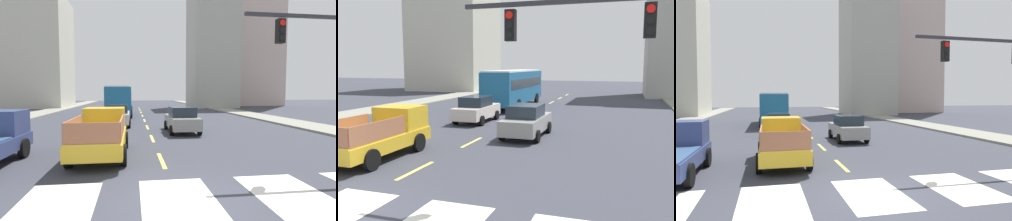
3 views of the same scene
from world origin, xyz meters
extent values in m
plane|color=#363842|center=(0.00, 0.00, 0.00)|extent=(160.00, 160.00, 0.00)
cube|color=gray|center=(12.56, 18.00, 0.07)|extent=(3.22, 110.00, 0.15)
cube|color=silver|center=(-2.99, 0.00, 0.00)|extent=(1.90, 3.30, 0.01)
cube|color=silver|center=(0.00, 0.00, 0.00)|extent=(1.90, 3.30, 0.01)
cube|color=silver|center=(2.99, 0.00, 0.00)|extent=(1.90, 3.30, 0.01)
cube|color=#DAD356|center=(0.00, 4.00, 0.00)|extent=(0.16, 2.40, 0.01)
cube|color=#DAD356|center=(0.00, 9.00, 0.00)|extent=(0.16, 2.40, 0.01)
cube|color=#DAD356|center=(0.00, 14.00, 0.00)|extent=(0.16, 2.40, 0.01)
cube|color=#DAD356|center=(0.00, 19.00, 0.00)|extent=(0.16, 2.40, 0.01)
cube|color=#DAD356|center=(0.00, 24.00, 0.00)|extent=(0.16, 2.40, 0.01)
cube|color=#DAD356|center=(0.00, 29.00, 0.00)|extent=(0.16, 2.40, 0.01)
cube|color=#DAD356|center=(0.00, 34.00, 0.00)|extent=(0.16, 2.40, 0.01)
cube|color=#DAD356|center=(0.00, 39.00, 0.00)|extent=(0.16, 2.40, 0.01)
cube|color=gold|center=(-2.44, 5.01, 0.68)|extent=(1.96, 5.20, 0.56)
cube|color=gold|center=(-2.44, 6.71, 1.46)|extent=(1.84, 1.60, 1.00)
cube|color=#19232D|center=(-2.44, 7.15, 1.64)|extent=(1.72, 0.08, 0.56)
cube|color=gold|center=(-2.44, 4.06, 0.99)|extent=(1.84, 3.30, 0.06)
cylinder|color=black|center=(-3.42, 6.57, 0.40)|extent=(0.22, 0.80, 0.80)
cylinder|color=black|center=(-1.46, 6.57, 0.40)|extent=(0.22, 0.80, 0.80)
cylinder|color=black|center=(-3.42, 3.45, 0.40)|extent=(0.22, 0.80, 0.80)
cylinder|color=black|center=(-1.46, 3.45, 0.40)|extent=(0.22, 0.80, 0.80)
cube|color=#9D6042|center=(-3.35, 4.06, 1.37)|extent=(0.06, 3.17, 0.70)
cube|color=#9D6042|center=(-1.54, 4.06, 1.37)|extent=(0.06, 3.17, 0.70)
cube|color=#9D6042|center=(-2.44, 2.47, 1.37)|extent=(1.80, 0.06, 0.70)
cube|color=navy|center=(-6.57, 5.35, 1.46)|extent=(1.84, 1.60, 1.00)
cube|color=#19232D|center=(-6.57, 5.79, 1.64)|extent=(1.72, 0.08, 0.56)
cylinder|color=black|center=(-5.59, 5.21, 0.40)|extent=(0.22, 0.80, 0.80)
cylinder|color=black|center=(-5.59, 2.09, 0.40)|extent=(0.22, 0.80, 0.80)
cube|color=#1B5B88|center=(-2.50, 24.25, 1.85)|extent=(2.50, 10.80, 2.70)
cube|color=#19232D|center=(-2.50, 24.25, 2.20)|extent=(2.52, 9.94, 0.80)
cube|color=silver|center=(-2.50, 24.25, 3.26)|extent=(2.40, 10.37, 0.12)
cylinder|color=black|center=(-3.75, 27.60, 0.50)|extent=(0.22, 1.00, 1.00)
cylinder|color=black|center=(-1.25, 27.60, 0.50)|extent=(0.22, 1.00, 1.00)
cylinder|color=black|center=(-3.75, 21.28, 0.50)|extent=(0.22, 1.00, 1.00)
cylinder|color=black|center=(-1.25, 21.28, 0.50)|extent=(0.22, 1.00, 1.00)
cube|color=beige|center=(-2.29, 15.01, 0.70)|extent=(1.80, 4.40, 0.76)
cube|color=#1E2833|center=(-2.29, 14.86, 1.40)|extent=(1.58, 2.11, 0.64)
cylinder|color=black|center=(-3.19, 16.37, 0.32)|extent=(0.22, 0.64, 0.64)
cylinder|color=black|center=(-1.39, 16.37, 0.32)|extent=(0.22, 0.64, 0.64)
cylinder|color=black|center=(-3.19, 13.65, 0.32)|extent=(0.22, 0.64, 0.64)
cylinder|color=black|center=(-1.39, 13.65, 0.32)|extent=(0.22, 0.64, 0.64)
cube|color=gray|center=(2.18, 11.25, 0.70)|extent=(1.80, 4.40, 0.76)
cube|color=#1E2833|center=(2.18, 11.10, 1.40)|extent=(1.58, 2.11, 0.64)
cylinder|color=black|center=(1.28, 12.61, 0.32)|extent=(0.22, 0.64, 0.64)
cylinder|color=black|center=(3.08, 12.61, 0.32)|extent=(0.22, 0.64, 0.64)
cylinder|color=black|center=(1.28, 9.89, 0.32)|extent=(0.22, 0.64, 0.64)
cylinder|color=black|center=(3.08, 9.89, 0.32)|extent=(0.22, 0.64, 0.64)
cube|color=#2D2D33|center=(7.14, 2.57, 5.40)|extent=(8.82, 0.12, 0.12)
cube|color=black|center=(4.06, 2.57, 4.85)|extent=(0.28, 0.24, 0.84)
cylinder|color=red|center=(4.06, 2.44, 5.11)|extent=(0.20, 0.04, 0.20)
cylinder|color=black|center=(4.06, 2.44, 4.85)|extent=(0.20, 0.04, 0.20)
cylinder|color=black|center=(4.06, 2.44, 4.59)|extent=(0.20, 0.04, 0.20)
cube|color=beige|center=(23.79, 46.41, 18.17)|extent=(10.32, 8.32, 36.34)
cube|color=#A8A79E|center=(13.07, 40.12, 10.33)|extent=(7.64, 8.45, 20.66)
camera|label=1|loc=(-1.13, -6.22, 2.71)|focal=28.12mm
camera|label=2|loc=(7.08, -6.91, 3.79)|focal=38.37mm
camera|label=3|loc=(-3.08, -8.79, 2.99)|focal=32.85mm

